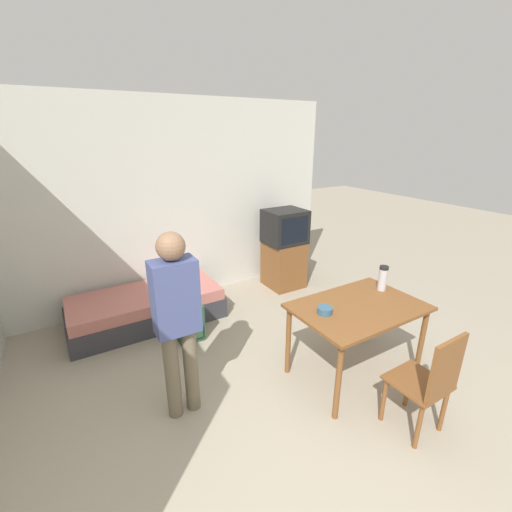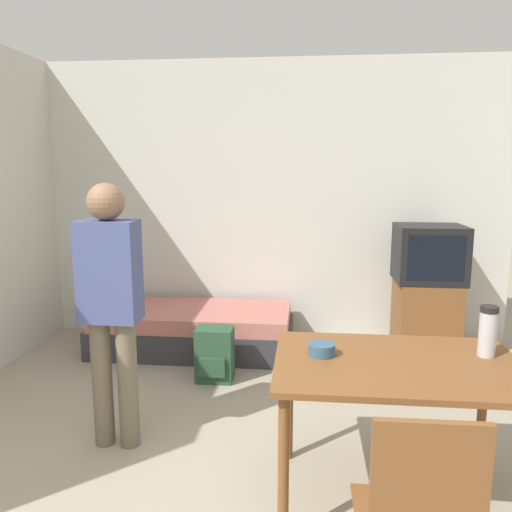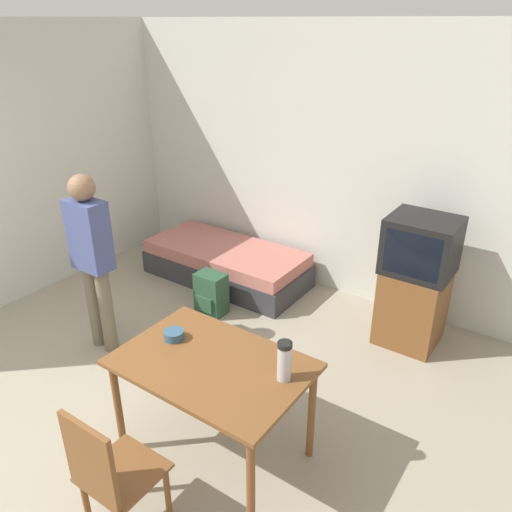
{
  "view_description": "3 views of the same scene",
  "coord_description": "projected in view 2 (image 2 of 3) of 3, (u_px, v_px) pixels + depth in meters",
  "views": [
    {
      "loc": [
        -1.24,
        -1.16,
        2.27
      ],
      "look_at": [
        0.48,
        1.72,
        1.04
      ],
      "focal_mm": 24.0,
      "sensor_mm": 36.0,
      "label": 1
    },
    {
      "loc": [
        0.56,
        -1.58,
        1.68
      ],
      "look_at": [
        0.23,
        1.69,
        1.1
      ],
      "focal_mm": 35.0,
      "sensor_mm": 36.0,
      "label": 2
    },
    {
      "loc": [
        2.67,
        -1.14,
        2.68
      ],
      "look_at": [
        0.49,
        2.0,
        0.86
      ],
      "focal_mm": 35.0,
      "sensor_mm": 36.0,
      "label": 3
    }
  ],
  "objects": [
    {
      "name": "daybed",
      "position": [
        194.0,
        329.0,
        4.65
      ],
      "size": [
        1.83,
        0.82,
        0.4
      ],
      "color": "#333338",
      "rests_on": "ground_plane"
    },
    {
      "name": "tv",
      "position": [
        427.0,
        292.0,
        4.39
      ],
      "size": [
        0.57,
        0.53,
        1.19
      ],
      "color": "brown",
      "rests_on": "ground_plane"
    },
    {
      "name": "mate_bowl",
      "position": [
        322.0,
        349.0,
        2.5
      ],
      "size": [
        0.13,
        0.13,
        0.06
      ],
      "color": "#335670",
      "rests_on": "dining_table"
    },
    {
      "name": "wall_back",
      "position": [
        250.0,
        202.0,
        4.92
      ],
      "size": [
        4.99,
        0.06,
        2.7
      ],
      "color": "silver",
      "rests_on": "ground_plane"
    },
    {
      "name": "thermos_flask",
      "position": [
        488.0,
        329.0,
        2.47
      ],
      "size": [
        0.09,
        0.09,
        0.26
      ],
      "color": "#B7B7BC",
      "rests_on": "dining_table"
    },
    {
      "name": "dining_table",
      "position": [
        397.0,
        379.0,
        2.43
      ],
      "size": [
        1.19,
        0.8,
        0.75
      ],
      "color": "brown",
      "rests_on": "ground_plane"
    },
    {
      "name": "backpack",
      "position": [
        215.0,
        355.0,
        3.97
      ],
      "size": [
        0.29,
        0.24,
        0.43
      ],
      "color": "#284C33",
      "rests_on": "ground_plane"
    },
    {
      "name": "person_standing",
      "position": [
        111.0,
        298.0,
        2.92
      ],
      "size": [
        0.34,
        0.21,
        1.6
      ],
      "color": "#6B604C",
      "rests_on": "ground_plane"
    }
  ]
}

